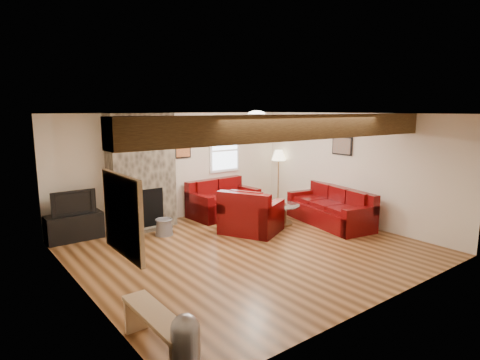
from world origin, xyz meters
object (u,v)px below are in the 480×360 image
at_px(sofa_three, 330,206).
at_px(floor_lamp, 279,158).
at_px(loveseat, 224,198).
at_px(television, 73,202).
at_px(armchair_red, 251,211).
at_px(coffee_table, 279,214).
at_px(tv_cabinet, 74,227).

height_order(sofa_three, floor_lamp, floor_lamp).
xyz_separation_m(loveseat, television, (-3.43, 0.30, 0.34)).
height_order(armchair_red, coffee_table, armchair_red).
bearing_deg(tv_cabinet, armchair_red, -28.69).
bearing_deg(floor_lamp, loveseat, -179.28).
bearing_deg(television, sofa_three, -25.37).
bearing_deg(television, armchair_red, -28.69).
height_order(sofa_three, television, television).
relative_size(armchair_red, floor_lamp, 0.76).
distance_m(sofa_three, television, 5.47).
xyz_separation_m(armchair_red, floor_lamp, (2.10, 1.44, 0.83)).
height_order(sofa_three, armchair_red, armchair_red).
bearing_deg(floor_lamp, sofa_three, -98.83).
bearing_deg(coffee_table, floor_lamp, 48.30).
bearing_deg(loveseat, television, 171.48).
bearing_deg(armchair_red, floor_lamp, -82.56).
relative_size(coffee_table, television, 1.09).
distance_m(armchair_red, television, 3.60).
bearing_deg(tv_cabinet, coffee_table, -22.08).
bearing_deg(floor_lamp, coffee_table, -131.70).
relative_size(armchair_red, tv_cabinet, 1.07).
bearing_deg(coffee_table, tv_cabinet, 157.92).
relative_size(sofa_three, loveseat, 1.29).
relative_size(loveseat, tv_cabinet, 1.54).
distance_m(loveseat, coffee_table, 1.49).
xyz_separation_m(sofa_three, television, (-4.93, 2.34, 0.37)).
bearing_deg(loveseat, armchair_red, -104.66).
distance_m(loveseat, tv_cabinet, 3.44).
relative_size(sofa_three, tv_cabinet, 1.99).
height_order(television, floor_lamp, floor_lamp).
bearing_deg(tv_cabinet, loveseat, -5.00).
bearing_deg(armchair_red, coffee_table, -111.64).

